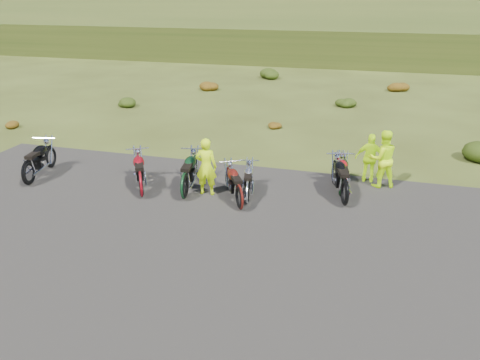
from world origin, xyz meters
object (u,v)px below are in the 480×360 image
(motorcycle_7, at_px, (340,196))
(motorcycle_3, at_px, (247,204))
(motorcycle_0, at_px, (31,185))
(person_middle, at_px, (206,167))

(motorcycle_7, bearing_deg, motorcycle_3, 115.53)
(motorcycle_0, relative_size, person_middle, 1.30)
(person_middle, bearing_deg, motorcycle_0, 4.32)
(motorcycle_0, xyz_separation_m, motorcycle_3, (7.24, 0.54, 0.00))
(motorcycle_7, distance_m, person_middle, 4.27)
(motorcycle_0, relative_size, motorcycle_7, 1.17)
(motorcycle_7, relative_size, person_middle, 1.10)
(motorcycle_3, bearing_deg, motorcycle_7, -75.12)
(motorcycle_0, distance_m, motorcycle_3, 7.26)
(motorcycle_7, bearing_deg, motorcycle_0, 99.61)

